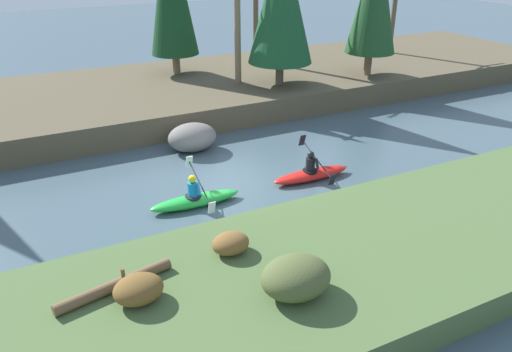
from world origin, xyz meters
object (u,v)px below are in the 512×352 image
object	(u,v)px
kayaker_middle	(196,199)
boulder_midstream	(192,137)
kayaker_lead	(312,173)
driftwood_log	(115,285)

from	to	relation	value
kayaker_middle	boulder_midstream	size ratio (longest dim) A/B	1.53
kayaker_middle	boulder_midstream	bearing A→B (deg)	72.80
kayaker_lead	kayaker_middle	xyz separation A→B (m)	(-3.99, 0.03, 0.00)
kayaker_lead	kayaker_middle	world-z (taller)	same
kayaker_middle	driftwood_log	xyz separation A→B (m)	(-3.10, -3.84, 0.65)
driftwood_log	boulder_midstream	bearing A→B (deg)	48.42
kayaker_lead	driftwood_log	xyz separation A→B (m)	(-7.08, -3.81, 0.65)
kayaker_lead	boulder_midstream	bearing A→B (deg)	124.49
kayaker_lead	boulder_midstream	world-z (taller)	kayaker_lead
kayaker_middle	driftwood_log	size ratio (longest dim) A/B	1.13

